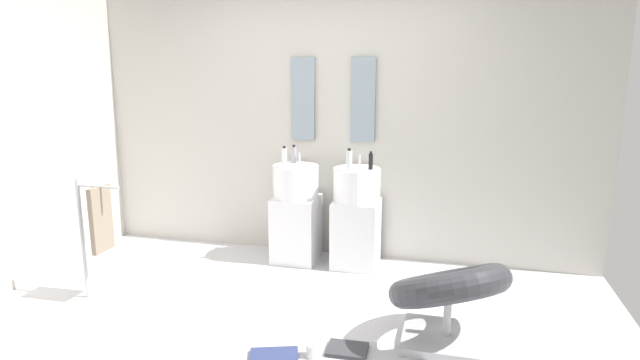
{
  "coord_description": "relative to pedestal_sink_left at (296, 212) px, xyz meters",
  "views": [
    {
      "loc": [
        1.08,
        -3.03,
        1.74
      ],
      "look_at": [
        0.15,
        0.55,
        0.95
      ],
      "focal_mm": 28.9,
      "sensor_mm": 36.0,
      "label": 1
    }
  ],
  "objects": [
    {
      "name": "soap_bottle_clear",
      "position": [
        0.52,
        -0.13,
        0.53
      ],
      "size": [
        0.05,
        0.05,
        0.19
      ],
      "color": "silver",
      "rests_on": "pedestal_sink_right"
    },
    {
      "name": "soap_bottle_black",
      "position": [
        0.69,
        -0.02,
        0.51
      ],
      "size": [
        0.04,
        0.04,
        0.16
      ],
      "color": "black",
      "rests_on": "pedestal_sink_right"
    },
    {
      "name": "lounge_chair",
      "position": [
        1.39,
        -1.2,
        -0.11
      ],
      "size": [
        1.1,
        1.1,
        0.65
      ],
      "color": "#B7BABF",
      "rests_on": "ground_plane"
    },
    {
      "name": "magazine_navy",
      "position": [
        0.37,
        -1.67,
        -0.43
      ],
      "size": [
        0.34,
        0.26,
        0.03
      ],
      "primitive_type": "cube",
      "rotation": [
        0.0,
        0.0,
        0.33
      ],
      "color": "navy",
      "rests_on": "area_rug"
    },
    {
      "name": "rear_partition",
      "position": [
        0.28,
        0.32,
        0.84
      ],
      "size": [
        4.8,
        0.1,
        2.6
      ],
      "primitive_type": "cube",
      "color": "beige",
      "rests_on": "ground_plane"
    },
    {
      "name": "coffee_mug",
      "position": [
        0.59,
        -1.59,
        -0.41
      ],
      "size": [
        0.08,
        0.08,
        0.09
      ],
      "primitive_type": "cylinder",
      "color": "white",
      "rests_on": "area_rug"
    },
    {
      "name": "pedestal_sink_right",
      "position": [
        0.56,
        0.0,
        0.0
      ],
      "size": [
        0.42,
        0.42,
        1.0
      ],
      "color": "white",
      "rests_on": "ground_plane"
    },
    {
      "name": "ground_plane",
      "position": [
        0.28,
        -1.33,
        -0.48
      ],
      "size": [
        4.8,
        3.6,
        0.04
      ],
      "primitive_type": "cube",
      "color": "silver"
    },
    {
      "name": "soap_bottle_white",
      "position": [
        -0.06,
        -0.14,
        0.53
      ],
      "size": [
        0.05,
        0.05,
        0.19
      ],
      "color": "white",
      "rests_on": "pedestal_sink_left"
    },
    {
      "name": "soap_bottle_grey",
      "position": [
        -0.06,
        0.13,
        0.52
      ],
      "size": [
        0.05,
        0.05,
        0.16
      ],
      "color": "#99999E",
      "rests_on": "pedestal_sink_left"
    },
    {
      "name": "vanity_mirror_right",
      "position": [
        0.56,
        0.25,
        1.02
      ],
      "size": [
        0.22,
        0.03,
        0.76
      ],
      "primitive_type": "cube",
      "color": "#8C9EA8"
    },
    {
      "name": "magazine_charcoal",
      "position": [
        0.79,
        -1.48,
        -0.43
      ],
      "size": [
        0.26,
        0.2,
        0.03
      ],
      "primitive_type": "cube",
      "rotation": [
        0.0,
        0.0,
        0.03
      ],
      "color": "#38383D",
      "rests_on": "area_rug"
    },
    {
      "name": "pedestal_sink_left",
      "position": [
        0.0,
        0.0,
        0.0
      ],
      "size": [
        0.42,
        0.42,
        1.0
      ],
      "color": "white",
      "rests_on": "ground_plane"
    },
    {
      "name": "vanity_mirror_left",
      "position": [
        0.0,
        0.25,
        1.02
      ],
      "size": [
        0.22,
        0.03,
        0.76
      ],
      "primitive_type": "cube",
      "color": "#8C9EA8"
    },
    {
      "name": "towel_rack",
      "position": [
        -1.18,
        -1.2,
        0.17
      ],
      "size": [
        0.37,
        0.22,
        0.95
      ],
      "color": "#B7BABF",
      "rests_on": "ground_plane"
    }
  ]
}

